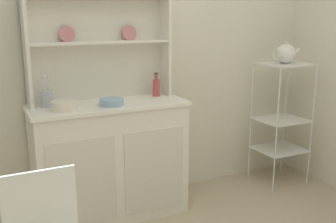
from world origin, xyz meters
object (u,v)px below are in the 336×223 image
(utensil_jar, at_px, (46,99))
(hutch_shelf_unit, at_px, (99,39))
(bowl_mixing_large, at_px, (64,106))
(bakers_rack, at_px, (282,111))
(hutch_cabinet, at_px, (110,159))
(porcelain_teapot, at_px, (286,54))
(jam_bottle, at_px, (156,87))

(utensil_jar, bearing_deg, hutch_shelf_unit, 11.99)
(bowl_mixing_large, xyz_separation_m, utensil_jar, (-0.09, 0.15, 0.03))
(bakers_rack, relative_size, bowl_mixing_large, 6.62)
(hutch_cabinet, xyz_separation_m, hutch_shelf_unit, (-0.00, 0.17, 0.86))
(bakers_rack, bearing_deg, bowl_mixing_large, 179.95)
(hutch_cabinet, bearing_deg, hutch_shelf_unit, 90.00)
(hutch_shelf_unit, bearing_deg, porcelain_teapot, -8.84)
(hutch_cabinet, bearing_deg, bowl_mixing_large, -167.33)
(hutch_cabinet, height_order, jam_bottle, jam_bottle)
(hutch_shelf_unit, xyz_separation_m, utensil_jar, (-0.41, -0.09, -0.38))
(utensil_jar, distance_m, porcelain_teapot, 1.98)
(bakers_rack, distance_m, porcelain_teapot, 0.50)
(jam_bottle, bearing_deg, bakers_rack, -8.10)
(bowl_mixing_large, distance_m, jam_bottle, 0.76)
(utensil_jar, bearing_deg, porcelain_teapot, -4.46)
(jam_bottle, distance_m, porcelain_teapot, 1.16)
(porcelain_teapot, bearing_deg, hutch_shelf_unit, 171.16)
(utensil_jar, bearing_deg, jam_bottle, 0.60)
(bakers_rack, xyz_separation_m, jam_bottle, (-1.13, 0.16, 0.27))
(hutch_cabinet, xyz_separation_m, porcelain_teapot, (1.54, -0.07, 0.72))
(hutch_shelf_unit, relative_size, jam_bottle, 5.72)
(bakers_rack, bearing_deg, hutch_cabinet, 177.23)
(bowl_mixing_large, distance_m, utensil_jar, 0.18)
(jam_bottle, height_order, utensil_jar, utensil_jar)
(hutch_cabinet, bearing_deg, utensil_jar, 169.33)
(hutch_cabinet, distance_m, bakers_rack, 1.56)
(bowl_mixing_large, xyz_separation_m, porcelain_teapot, (1.87, -0.00, 0.26))
(hutch_cabinet, bearing_deg, porcelain_teapot, -2.78)
(bakers_rack, xyz_separation_m, utensil_jar, (-1.96, 0.15, 0.26))
(utensil_jar, bearing_deg, hutch_cabinet, -10.67)
(bakers_rack, relative_size, jam_bottle, 5.92)
(bakers_rack, height_order, jam_bottle, bakers_rack)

